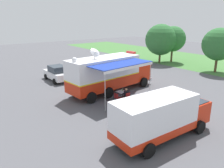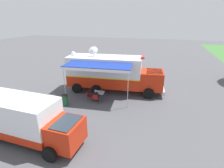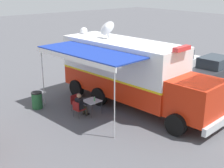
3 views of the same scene
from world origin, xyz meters
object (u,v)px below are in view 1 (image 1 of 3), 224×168
Objects in this scene: folding_table at (122,92)px; trash_bin at (112,107)px; command_truck at (110,73)px; water_bottle at (122,90)px; car_behind_truck at (57,73)px; folding_chair_at_table at (127,96)px; support_truck at (161,117)px; car_far_corner at (80,70)px; seated_responder at (125,94)px; folding_chair_beside_table at (117,97)px.

trash_bin is (1.82, -2.48, -0.22)m from folding_table.
command_truck reaches higher than water_bottle.
water_bottle is 0.05× the size of car_behind_truck.
car_behind_truck is at bearing -168.90° from folding_chair_at_table.
car_behind_truck is (-15.81, 0.28, -0.51)m from support_truck.
support_truck is at bearing -17.50° from command_truck.
water_bottle reaches higher than trash_bin.
car_behind_truck is (-9.23, -2.19, 0.05)m from water_bottle.
trash_bin is at bearing -17.12° from car_far_corner.
command_truck is 43.19× the size of water_bottle.
seated_responder is 10.12m from car_behind_truck.
command_truck is at bearing 169.11° from folding_table.
folding_chair_beside_table is 0.80m from seated_responder.
folding_chair_beside_table reaches higher than folding_table.
command_truck is at bearing 172.00° from water_bottle.
seated_responder is 10.03m from car_far_corner.
car_far_corner reaches higher than water_bottle.
seated_responder is at bearing 11.21° from car_behind_truck.
folding_table is 0.96m from folding_chair_beside_table.
folding_chair_beside_table is (0.49, -0.98, -0.32)m from water_bottle.
folding_table is 0.21× the size of car_behind_truck.
folding_chair_beside_table is 2.16m from trash_bin.
support_truck is at bearing -11.75° from car_far_corner.
folding_table is 6.93m from support_truck.
seated_responder reaches higher than folding_chair_at_table.
car_far_corner is at bearing 173.97° from seated_responder.
command_truck reaches higher than folding_chair_beside_table.
trash_bin is (4.17, -2.93, -1.49)m from command_truck.
car_behind_truck is at bearing -172.92° from folding_chair_beside_table.
folding_chair_beside_table is at bearing -105.04° from seated_responder.
support_truck is (8.84, -2.79, -0.56)m from command_truck.
folding_chair_beside_table is at bearing 7.08° from car_behind_truck.
folding_chair_at_table is (3.16, -0.53, -1.43)m from command_truck.
folding_chair_at_table is 0.23m from seated_responder.
folding_table is 3.08m from trash_bin.
folding_table is (2.36, -0.45, -1.27)m from command_truck.
car_far_corner is at bearing 174.18° from folding_chair_at_table.
command_truck is at bearing 162.50° from support_truck.
water_bottle is at bearing 13.36° from car_behind_truck.
trash_bin is at bearing -178.21° from support_truck.
folding_chair_beside_table is at bearing -10.51° from car_far_corner.
car_far_corner is (-11.18, 3.44, 0.42)m from trash_bin.
seated_responder reaches higher than water_bottle.
car_behind_truck is 0.97× the size of car_far_corner.
folding_table is at bearing 160.21° from support_truck.
support_truck is at bearing -19.79° from folding_table.
car_far_corner is at bearing 174.13° from folding_table.
command_truck is 2.22× the size of car_far_corner.
car_behind_truck is (-9.93, -1.97, 0.23)m from seated_responder.
folding_chair_at_table is at bearing 11.10° from car_behind_truck.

